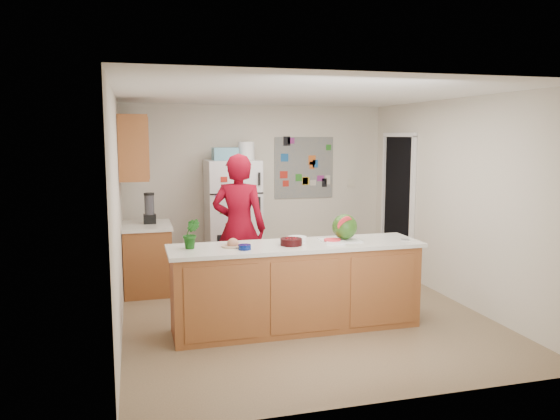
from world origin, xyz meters
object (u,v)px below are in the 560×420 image
object	(u,v)px
refrigerator	(233,218)
watermelon	(345,227)
cherry_bowl	(291,242)
person	(239,228)

from	to	relation	value
refrigerator	watermelon	bearing A→B (deg)	-70.65
refrigerator	cherry_bowl	xyz separation A→B (m)	(0.18, -2.42, 0.11)
watermelon	cherry_bowl	distance (m)	0.65
refrigerator	cherry_bowl	bearing A→B (deg)	-85.75
watermelon	refrigerator	bearing A→B (deg)	109.35
person	watermelon	bearing A→B (deg)	155.01
refrigerator	cherry_bowl	world-z (taller)	refrigerator
cherry_bowl	watermelon	bearing A→B (deg)	9.40
person	watermelon	size ratio (longest dim) A/B	6.71
person	cherry_bowl	world-z (taller)	person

